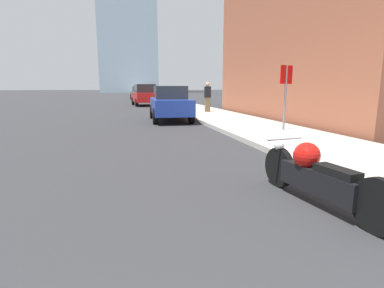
# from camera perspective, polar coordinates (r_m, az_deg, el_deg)

# --- Properties ---
(sidewalk) EXTENTS (3.08, 240.00, 0.15)m
(sidewalk) POSITION_cam_1_polar(r_m,az_deg,el_deg) (39.39, -6.18, 8.49)
(sidewalk) COLOR #B2ADA3
(sidewalk) RESTS_ON ground_plane
(motorcycle) EXTENTS (0.62, 2.33, 0.82)m
(motorcycle) POSITION_cam_1_polar(r_m,az_deg,el_deg) (4.37, 22.57, -5.50)
(motorcycle) COLOR black
(motorcycle) RESTS_ON ground_plane
(parked_car_blue) EXTENTS (1.94, 4.26, 1.63)m
(parked_car_blue) POSITION_cam_1_polar(r_m,az_deg,el_deg) (14.36, -4.22, 7.76)
(parked_car_blue) COLOR #1E3899
(parked_car_blue) RESTS_ON ground_plane
(parked_car_red) EXTENTS (2.22, 4.31, 1.84)m
(parked_car_red) POSITION_cam_1_polar(r_m,az_deg,el_deg) (26.69, -8.98, 9.19)
(parked_car_red) COLOR red
(parked_car_red) RESTS_ON ground_plane
(parked_car_green) EXTENTS (2.02, 4.13, 1.71)m
(parked_car_green) POSITION_cam_1_polar(r_m,az_deg,el_deg) (39.71, -10.18, 9.54)
(parked_car_green) COLOR #1E6B33
(parked_car_green) RESTS_ON ground_plane
(stop_sign) EXTENTS (0.57, 0.26, 2.13)m
(stop_sign) POSITION_cam_1_polar(r_m,az_deg,el_deg) (10.62, 17.43, 10.46)
(stop_sign) COLOR slate
(stop_sign) RESTS_ON sidewalk
(pedestrian) EXTENTS (0.36, 0.24, 1.72)m
(pedestrian) POSITION_cam_1_polar(r_m,az_deg,el_deg) (17.82, 2.98, 9.00)
(pedestrian) COLOR brown
(pedestrian) RESTS_ON sidewalk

